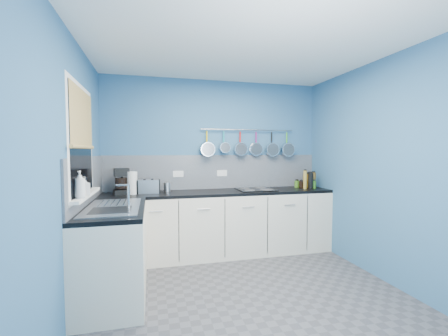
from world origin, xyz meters
name	(u,v)px	position (x,y,z in m)	size (l,w,h in m)	color
floor	(247,295)	(0.00, 0.00, -0.01)	(3.20, 3.00, 0.02)	#47474C
ceiling	(248,43)	(0.00, 0.00, 2.51)	(3.20, 3.00, 0.02)	white
wall_back	(215,165)	(0.00, 1.51, 1.25)	(3.20, 0.02, 2.50)	#32638C
wall_front	(344,193)	(0.00, -1.51, 1.25)	(3.20, 0.02, 2.50)	#32638C
wall_left	(70,175)	(-1.61, 0.00, 1.25)	(0.02, 3.00, 2.50)	#32638C
wall_right	(382,170)	(1.61, 0.00, 1.25)	(0.02, 3.00, 2.50)	#32638C
backsplash_back	(215,172)	(0.00, 1.49, 1.15)	(3.20, 0.02, 0.50)	gray
backsplash_left	(88,180)	(-1.59, 0.60, 1.15)	(0.02, 1.80, 0.50)	gray
cabinet_run_back	(220,224)	(0.00, 1.20, 0.43)	(3.20, 0.60, 0.86)	silver
worktop_back	(220,192)	(0.00, 1.20, 0.88)	(3.20, 0.60, 0.04)	black
cabinet_run_left	(114,254)	(-1.30, 0.30, 0.43)	(0.60, 1.20, 0.86)	silver
worktop_left	(113,209)	(-1.30, 0.30, 0.88)	(0.60, 1.20, 0.04)	black
window_frame	(81,142)	(-1.58, 0.30, 1.55)	(0.01, 1.00, 1.10)	white
window_glass	(82,142)	(-1.57, 0.30, 1.55)	(0.01, 0.90, 1.00)	black
bamboo_blind	(82,118)	(-1.56, 0.30, 1.77)	(0.01, 0.90, 0.55)	tan
window_sill	(86,195)	(-1.55, 0.30, 1.04)	(0.10, 0.98, 0.03)	white
sink_unit	(113,207)	(-1.30, 0.30, 0.90)	(0.50, 0.95, 0.01)	silver
mixer_tap	(128,197)	(-1.14, 0.12, 1.03)	(0.12, 0.08, 0.26)	silver
socket_left	(178,174)	(-0.55, 1.48, 1.13)	(0.15, 0.01, 0.09)	white
socket_right	(222,173)	(0.10, 1.48, 1.13)	(0.15, 0.01, 0.09)	white
pot_rail	(248,130)	(0.50, 1.45, 1.78)	(0.02, 0.02, 1.45)	silver
soap_bottle_a	(80,185)	(-1.53, -0.01, 1.17)	(0.09, 0.09, 0.24)	white
soap_bottle_b	(85,186)	(-1.53, 0.17, 1.14)	(0.08, 0.08, 0.17)	white
paper_towel	(132,183)	(-1.17, 1.20, 1.05)	(0.13, 0.13, 0.29)	white
coffee_maker	(121,181)	(-1.31, 1.22, 1.07)	(0.19, 0.21, 0.34)	black
toaster	(149,186)	(-0.97, 1.24, 0.99)	(0.28, 0.16, 0.18)	silver
canister	(167,187)	(-0.72, 1.28, 0.97)	(0.09, 0.09, 0.13)	silver
hob	(255,189)	(0.53, 1.20, 0.91)	(0.52, 0.46, 0.01)	black
pan_0	(207,143)	(-0.13, 1.44, 1.58)	(0.21, 0.12, 0.40)	silver
pan_1	(224,141)	(0.12, 1.44, 1.61)	(0.16, 0.12, 0.35)	silver
pan_2	(240,143)	(0.37, 1.44, 1.59)	(0.20, 0.09, 0.39)	silver
pan_3	(256,143)	(0.63, 1.44, 1.58)	(0.20, 0.05, 0.39)	silver
pan_4	(272,143)	(0.88, 1.44, 1.58)	(0.21, 0.08, 0.40)	silver
pan_5	(287,144)	(1.14, 1.44, 1.58)	(0.22, 0.10, 0.41)	silver
condiment_0	(307,180)	(1.44, 1.33, 1.01)	(0.07, 0.07, 0.21)	#4C190C
condiment_1	(305,181)	(1.38, 1.30, 1.00)	(0.06, 0.06, 0.21)	brown
condiment_2	(297,184)	(1.26, 1.33, 0.95)	(0.07, 0.07, 0.10)	#3F721E
condiment_3	(314,180)	(1.47, 1.20, 1.02)	(0.07, 0.07, 0.24)	brown
condiment_4	(307,181)	(1.37, 1.24, 1.01)	(0.06, 0.06, 0.21)	#8C5914
condiment_5	(301,185)	(1.27, 1.20, 0.95)	(0.06, 0.06, 0.11)	black
condiment_6	(314,185)	(1.43, 1.13, 0.96)	(0.06, 0.06, 0.12)	#265919
condiment_7	(311,181)	(1.37, 1.12, 1.02)	(0.07, 0.07, 0.23)	black
condiment_8	(305,180)	(1.29, 1.13, 1.04)	(0.05, 0.05, 0.27)	olive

